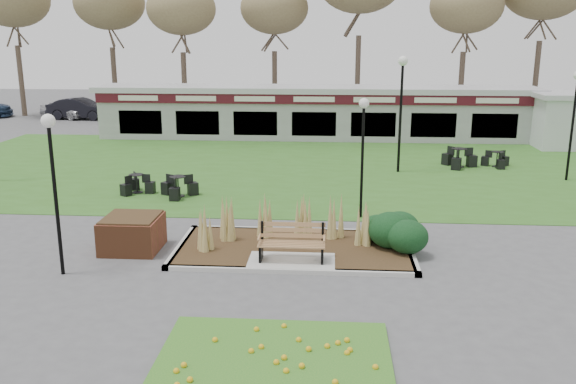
# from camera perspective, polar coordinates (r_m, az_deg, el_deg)

# --- Properties ---
(ground) EXTENTS (100.00, 100.00, 0.00)m
(ground) POSITION_cam_1_polar(r_m,az_deg,el_deg) (15.50, 0.30, -7.04)
(ground) COLOR #515154
(ground) RESTS_ON ground
(lawn) EXTENTS (34.00, 16.00, 0.02)m
(lawn) POSITION_cam_1_polar(r_m,az_deg,el_deg) (27.01, 1.99, 2.35)
(lawn) COLOR #33631F
(lawn) RESTS_ON ground
(flower_bed) EXTENTS (4.20, 3.00, 0.16)m
(flower_bed) POSITION_cam_1_polar(r_m,az_deg,el_deg) (11.33, -1.31, -15.26)
(flower_bed) COLOR #297120
(flower_bed) RESTS_ON ground
(planting_bed) EXTENTS (6.75, 3.40, 1.27)m
(planting_bed) POSITION_cam_1_polar(r_m,az_deg,el_deg) (16.62, 5.01, -4.25)
(planting_bed) COLOR #372A16
(planting_bed) RESTS_ON ground
(park_bench) EXTENTS (1.70, 0.66, 0.93)m
(park_bench) POSITION_cam_1_polar(r_m,az_deg,el_deg) (15.53, 0.36, -4.69)
(park_bench) COLOR #996B45
(park_bench) RESTS_ON ground
(brick_planter) EXTENTS (1.50, 1.50, 0.95)m
(brick_planter) POSITION_cam_1_polar(r_m,az_deg,el_deg) (17.11, -14.37, -3.73)
(brick_planter) COLOR brown
(brick_planter) RESTS_ON ground
(food_pavilion) EXTENTS (24.60, 3.40, 2.90)m
(food_pavilion) POSITION_cam_1_polar(r_m,az_deg,el_deg) (34.62, 2.52, 7.49)
(food_pavilion) COLOR #98989A
(food_pavilion) RESTS_ON ground
(service_hut) EXTENTS (4.40, 3.40, 2.83)m
(service_hut) POSITION_cam_1_polar(r_m,az_deg,el_deg) (34.99, 25.24, 6.16)
(service_hut) COLOR silver
(service_hut) RESTS_ON ground
(lamp_post_near_left) EXTENTS (0.33, 0.33, 3.94)m
(lamp_post_near_left) POSITION_cam_1_polar(r_m,az_deg,el_deg) (15.29, -21.23, 2.86)
(lamp_post_near_left) COLOR black
(lamp_post_near_left) RESTS_ON ground
(lamp_post_near_right) EXTENTS (0.32, 0.32, 3.82)m
(lamp_post_near_right) POSITION_cam_1_polar(r_m,az_deg,el_deg) (19.09, 7.04, 5.63)
(lamp_post_near_right) COLOR black
(lamp_post_near_right) RESTS_ON ground
(lamp_post_mid_right) EXTENTS (0.40, 0.40, 4.86)m
(lamp_post_mid_right) POSITION_cam_1_polar(r_m,az_deg,el_deg) (25.94, 10.59, 9.51)
(lamp_post_mid_right) COLOR black
(lamp_post_mid_right) RESTS_ON ground
(lamp_post_far_right) EXTENTS (0.36, 0.36, 4.36)m
(lamp_post_far_right) POSITION_cam_1_polar(r_m,az_deg,el_deg) (26.50, 25.29, 7.69)
(lamp_post_far_right) COLOR black
(lamp_post_far_right) RESTS_ON ground
(bistro_set_a) EXTENTS (1.16, 1.31, 0.69)m
(bistro_set_a) POSITION_cam_1_polar(r_m,az_deg,el_deg) (23.18, -13.95, 0.49)
(bistro_set_a) COLOR black
(bistro_set_a) RESTS_ON ground
(bistro_set_b) EXTENTS (1.41, 1.23, 0.75)m
(bistro_set_b) POSITION_cam_1_polar(r_m,az_deg,el_deg) (22.33, -10.23, 0.21)
(bistro_set_b) COLOR black
(bistro_set_b) RESTS_ON ground
(bistro_set_c) EXTENTS (1.49, 1.55, 0.84)m
(bistro_set_c) POSITION_cam_1_polar(r_m,az_deg,el_deg) (27.94, 15.66, 2.83)
(bistro_set_c) COLOR black
(bistro_set_c) RESTS_ON ground
(bistro_set_d) EXTENTS (1.27, 1.16, 0.68)m
(bistro_set_d) POSITION_cam_1_polar(r_m,az_deg,el_deg) (28.53, 18.94, 2.70)
(bistro_set_d) COLOR black
(bistro_set_d) RESTS_ON ground
(car_silver) EXTENTS (3.97, 2.78, 1.26)m
(car_silver) POSITION_cam_1_polar(r_m,az_deg,el_deg) (45.67, -20.17, 7.26)
(car_silver) COLOR #B3B3B8
(car_silver) RESTS_ON ground
(car_black) EXTENTS (4.59, 2.01, 1.47)m
(car_black) POSITION_cam_1_polar(r_m,az_deg,el_deg) (44.89, -18.85, 7.39)
(car_black) COLOR black
(car_black) RESTS_ON ground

